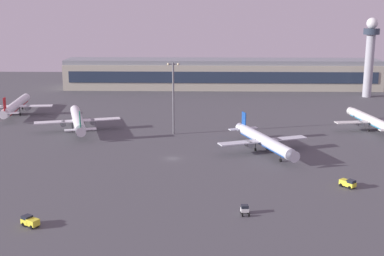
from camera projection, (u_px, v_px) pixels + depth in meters
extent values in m
plane|color=#4C4C51|center=(173.00, 159.00, 163.22)|extent=(416.00, 416.00, 0.00)
cube|color=#B2AD99|center=(222.00, 76.00, 295.97)|extent=(175.39, 22.00, 14.00)
cube|color=#263347|center=(222.00, 77.00, 284.91)|extent=(168.38, 0.40, 6.16)
cube|color=gray|center=(222.00, 61.00, 294.06)|extent=(175.39, 19.80, 2.40)
cylinder|color=#A8A8B2|center=(369.00, 66.00, 266.57)|extent=(4.40, 4.40, 31.76)
cylinder|color=#2D3847|center=(372.00, 31.00, 262.53)|extent=(8.00, 8.00, 3.00)
sphere|color=silver|center=(372.00, 23.00, 261.60)|extent=(5.60, 5.60, 5.60)
cylinder|color=silver|center=(265.00, 141.00, 169.05)|extent=(15.27, 33.41, 3.62)
cone|color=silver|center=(293.00, 156.00, 152.22)|extent=(4.02, 3.33, 3.44)
cone|color=silver|center=(241.00, 128.00, 186.06)|extent=(3.98, 3.63, 3.26)
cube|color=silver|center=(263.00, 141.00, 169.97)|extent=(29.91, 14.13, 0.33)
cube|color=silver|center=(243.00, 129.00, 184.35)|extent=(10.62, 5.77, 0.33)
cube|color=#19479E|center=(244.00, 121.00, 183.41)|extent=(1.32, 2.96, 6.19)
cylinder|color=slate|center=(278.00, 141.00, 171.77)|extent=(3.15, 3.94, 2.09)
cylinder|color=slate|center=(248.00, 144.00, 168.48)|extent=(3.15, 3.94, 2.09)
cube|color=#19479E|center=(265.00, 144.00, 169.28)|extent=(13.98, 30.71, 0.34)
cylinder|color=#333338|center=(281.00, 155.00, 159.35)|extent=(0.27, 0.27, 3.38)
cylinder|color=black|center=(280.00, 160.00, 159.74)|extent=(0.72, 1.11, 1.05)
cylinder|color=#333338|center=(267.00, 143.00, 172.29)|extent=(0.27, 0.27, 3.38)
cylinder|color=black|center=(267.00, 148.00, 172.69)|extent=(0.72, 1.11, 1.05)
cylinder|color=#333338|center=(255.00, 144.00, 170.98)|extent=(0.27, 0.27, 3.38)
cylinder|color=black|center=(255.00, 149.00, 171.37)|extent=(0.72, 1.11, 1.05)
cylinder|color=white|center=(78.00, 120.00, 198.78)|extent=(13.90, 35.38, 3.78)
cone|color=white|center=(75.00, 110.00, 216.70)|extent=(4.12, 3.32, 3.59)
cone|color=white|center=(81.00, 131.00, 180.67)|extent=(4.06, 3.64, 3.40)
cube|color=white|center=(78.00, 121.00, 197.89)|extent=(31.63, 12.95, 0.35)
cube|color=white|center=(80.00, 130.00, 182.40)|extent=(11.17, 5.43, 0.35)
cube|color=#146B4C|center=(80.00, 121.00, 181.97)|extent=(1.20, 3.13, 6.46)
cylinder|color=slate|center=(63.00, 123.00, 196.65)|extent=(3.12, 4.06, 2.19)
cylinder|color=slate|center=(93.00, 122.00, 199.45)|extent=(3.12, 4.06, 2.19)
cube|color=#146B4C|center=(78.00, 122.00, 199.02)|extent=(12.71, 32.53, 0.36)
cylinder|color=#333338|center=(76.00, 118.00, 209.94)|extent=(0.28, 0.28, 3.53)
cylinder|color=black|center=(76.00, 122.00, 210.35)|extent=(0.70, 1.16, 1.09)
cylinder|color=#333338|center=(72.00, 126.00, 196.29)|extent=(0.28, 0.28, 3.53)
cylinder|color=black|center=(73.00, 131.00, 196.71)|extent=(0.70, 1.16, 1.09)
cylinder|color=#333338|center=(84.00, 125.00, 197.41)|extent=(0.28, 0.28, 3.53)
cylinder|color=black|center=(84.00, 130.00, 197.82)|extent=(0.70, 1.16, 1.09)
cylinder|color=silver|center=(371.00, 121.00, 198.86)|extent=(8.85, 32.87, 3.46)
cone|color=silver|center=(351.00, 111.00, 215.67)|extent=(3.60, 2.70, 3.28)
cube|color=silver|center=(373.00, 121.00, 198.02)|extent=(29.31, 8.43, 0.32)
cylinder|color=slate|center=(360.00, 124.00, 197.48)|extent=(2.52, 3.56, 2.00)
cube|color=#1984B2|center=(371.00, 123.00, 199.08)|extent=(8.08, 30.23, 0.33)
cylinder|color=#333338|center=(359.00, 119.00, 209.32)|extent=(0.25, 0.25, 3.23)
cylinder|color=black|center=(358.00, 123.00, 209.70)|extent=(0.53, 1.05, 1.00)
cylinder|color=#333338|center=(369.00, 126.00, 196.77)|extent=(0.25, 0.25, 3.23)
cylinder|color=black|center=(369.00, 130.00, 197.14)|extent=(0.53, 1.05, 1.00)
cylinder|color=#333338|center=(379.00, 126.00, 197.32)|extent=(0.25, 0.25, 3.23)
cylinder|color=black|center=(379.00, 130.00, 197.69)|extent=(0.53, 1.05, 1.00)
cylinder|color=white|center=(16.00, 105.00, 226.65)|extent=(7.47, 35.65, 3.74)
cone|color=white|center=(26.00, 98.00, 244.98)|extent=(3.78, 2.73, 3.55)
cone|color=white|center=(4.00, 114.00, 208.13)|extent=(3.64, 3.10, 3.37)
cube|color=white|center=(15.00, 106.00, 225.74)|extent=(31.75, 7.25, 0.34)
cube|color=white|center=(5.00, 113.00, 209.90)|extent=(11.02, 3.50, 0.34)
cube|color=red|center=(5.00, 106.00, 209.49)|extent=(0.63, 3.16, 6.40)
cylinder|color=slate|center=(2.00, 108.00, 225.47)|extent=(2.53, 3.75, 2.17)
cylinder|color=slate|center=(28.00, 108.00, 226.32)|extent=(2.53, 3.75, 2.17)
cube|color=red|center=(16.00, 108.00, 226.89)|extent=(6.80, 32.79, 0.35)
cylinder|color=#333338|center=(22.00, 104.00, 238.05)|extent=(0.28, 0.28, 3.50)
cylinder|color=black|center=(22.00, 108.00, 238.46)|extent=(0.51, 1.12, 1.08)
cylinder|color=#333338|center=(10.00, 111.00, 224.50)|extent=(0.28, 0.28, 3.50)
cylinder|color=black|center=(10.00, 115.00, 224.90)|extent=(0.51, 1.12, 1.08)
cylinder|color=#333338|center=(20.00, 110.00, 224.84)|extent=(0.28, 0.28, 3.50)
cylinder|color=black|center=(20.00, 114.00, 225.24)|extent=(0.51, 1.12, 1.08)
cube|color=white|center=(245.00, 210.00, 120.43)|extent=(1.90, 1.71, 0.90)
cube|color=#1E232D|center=(245.00, 207.00, 120.25)|extent=(1.74, 1.51, 0.70)
cylinder|color=black|center=(241.00, 211.00, 120.72)|extent=(0.36, 0.92, 0.90)
cylinder|color=black|center=(248.00, 211.00, 120.78)|extent=(0.36, 0.92, 0.90)
cylinder|color=black|center=(242.00, 215.00, 118.73)|extent=(0.36, 0.92, 0.90)
cylinder|color=black|center=(249.00, 215.00, 118.79)|extent=(0.36, 0.92, 0.90)
cube|color=yellow|center=(351.00, 185.00, 136.85)|extent=(2.89, 2.90, 1.10)
cube|color=#1E232D|center=(351.00, 181.00, 136.64)|extent=(2.60, 2.60, 0.70)
cube|color=yellow|center=(345.00, 182.00, 138.23)|extent=(3.02, 3.07, 1.40)
cylinder|color=black|center=(354.00, 186.00, 137.28)|extent=(0.82, 0.88, 0.90)
cylinder|color=black|center=(350.00, 188.00, 136.23)|extent=(0.82, 0.88, 0.90)
cylinder|color=black|center=(345.00, 184.00, 139.30)|extent=(0.82, 0.88, 0.90)
cylinder|color=black|center=(341.00, 185.00, 138.24)|extent=(0.82, 0.88, 0.90)
cube|color=yellow|center=(27.00, 221.00, 114.07)|extent=(2.85, 2.82, 1.10)
cube|color=#1E232D|center=(27.00, 217.00, 113.86)|extent=(2.55, 2.55, 0.70)
cube|color=yellow|center=(33.00, 222.00, 112.99)|extent=(3.06, 2.92, 1.40)
cylinder|color=black|center=(23.00, 224.00, 113.68)|extent=(0.92, 0.74, 0.90)
cylinder|color=black|center=(30.00, 222.00, 115.04)|extent=(0.92, 0.74, 0.90)
cylinder|color=black|center=(31.00, 227.00, 112.20)|extent=(0.92, 0.74, 0.90)
cylinder|color=black|center=(38.00, 224.00, 113.56)|extent=(0.92, 0.74, 0.90)
cylinder|color=slate|center=(173.00, 99.00, 190.47)|extent=(0.70, 0.70, 26.40)
cube|color=slate|center=(173.00, 64.00, 187.54)|extent=(4.80, 0.40, 0.40)
sphere|color=#F9EAB2|center=(168.00, 64.00, 187.58)|extent=(0.90, 0.90, 0.90)
sphere|color=#F9EAB2|center=(178.00, 64.00, 187.50)|extent=(0.90, 0.90, 0.90)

